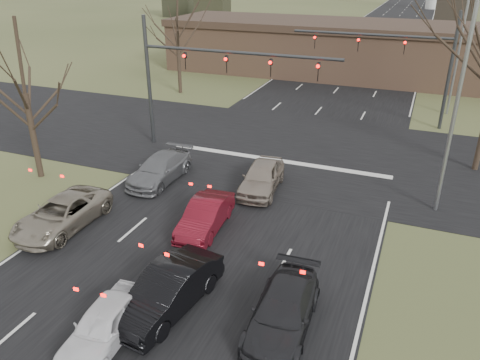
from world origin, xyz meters
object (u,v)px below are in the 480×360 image
(mast_arm_near, at_px, (195,69))
(streetlight_right_far, at_px, (458,40))
(car_white_sedan, at_px, (104,324))
(car_black_hatch, at_px, (168,290))
(streetlight_right_near, at_px, (454,96))
(mast_arm_far, at_px, (408,54))
(car_grey_ahead, at_px, (160,169))
(car_silver_suv, at_px, (62,214))
(car_red_ahead, at_px, (205,216))
(car_charcoal_sedan, at_px, (283,311))
(building, at_px, (372,50))
(car_silver_ahead, at_px, (262,177))

(mast_arm_near, bearing_deg, streetlight_right_far, 43.89)
(car_white_sedan, relative_size, car_black_hatch, 0.81)
(streetlight_right_near, bearing_deg, mast_arm_far, 101.47)
(streetlight_right_far, bearing_deg, car_black_hatch, -107.31)
(streetlight_right_far, height_order, car_grey_ahead, streetlight_right_far)
(mast_arm_near, xyz_separation_m, car_grey_ahead, (0.22, -5.02, -4.38))
(car_silver_suv, xyz_separation_m, car_red_ahead, (6.00, 2.22, -0.01))
(car_black_hatch, relative_size, car_charcoal_sedan, 1.02)
(building, relative_size, streetlight_right_far, 4.24)
(building, distance_m, streetlight_right_far, 13.53)
(building, relative_size, mast_arm_near, 3.50)
(building, xyz_separation_m, mast_arm_far, (4.18, -15.00, 2.35))
(car_white_sedan, bearing_deg, streetlight_right_near, 50.05)
(streetlight_right_near, xyz_separation_m, car_black_hatch, (-8.20, -10.93, -4.82))
(building, bearing_deg, car_silver_suv, -103.31)
(mast_arm_far, xyz_separation_m, streetlight_right_far, (3.14, 4.00, 0.57))
(car_black_hatch, distance_m, car_charcoal_sedan, 3.92)
(streetlight_right_far, relative_size, car_white_sedan, 2.65)
(streetlight_right_near, bearing_deg, car_white_sedan, -125.68)
(streetlight_right_near, xyz_separation_m, streetlight_right_far, (0.50, 17.00, 0.00))
(streetlight_right_near, distance_m, streetlight_right_far, 17.01)
(building, bearing_deg, car_silver_ahead, -92.95)
(car_black_hatch, height_order, car_grey_ahead, car_black_hatch)
(mast_arm_near, height_order, car_charcoal_sedan, mast_arm_near)
(building, height_order, car_red_ahead, building)
(car_black_hatch, bearing_deg, streetlight_right_near, 60.74)
(car_black_hatch, bearing_deg, mast_arm_near, 120.41)
(streetlight_right_near, distance_m, car_silver_ahead, 9.68)
(building, distance_m, mast_arm_near, 26.14)
(car_silver_suv, xyz_separation_m, car_black_hatch, (7.12, -2.99, 0.08))
(car_red_ahead, bearing_deg, streetlight_right_near, 27.06)
(car_silver_ahead, bearing_deg, car_silver_suv, -141.13)
(streetlight_right_near, bearing_deg, mast_arm_near, 167.95)
(mast_arm_far, xyz_separation_m, car_grey_ahead, (-11.19, -15.02, -4.33))
(car_silver_suv, relative_size, car_white_sedan, 1.31)
(mast_arm_near, relative_size, car_grey_ahead, 2.54)
(mast_arm_far, relative_size, car_silver_ahead, 2.50)
(building, xyz_separation_m, streetlight_right_near, (6.82, -28.00, 2.92))
(mast_arm_near, height_order, streetlight_right_near, streetlight_right_near)
(car_charcoal_sedan, xyz_separation_m, car_grey_ahead, (-9.51, 8.36, 0.03))
(car_grey_ahead, bearing_deg, streetlight_right_far, 53.87)
(car_grey_ahead, height_order, car_red_ahead, car_grey_ahead)
(car_charcoal_sedan, distance_m, car_grey_ahead, 12.66)
(streetlight_right_near, xyz_separation_m, car_silver_ahead, (-8.32, -1.10, -4.83))
(mast_arm_far, height_order, car_silver_suv, mast_arm_far)
(building, xyz_separation_m, car_white_sedan, (-2.50, -40.98, -2.02))
(car_white_sedan, distance_m, car_red_ahead, 7.26)
(car_charcoal_sedan, bearing_deg, car_red_ahead, 134.36)
(streetlight_right_near, relative_size, car_black_hatch, 2.14)
(car_white_sedan, distance_m, car_silver_ahead, 11.93)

